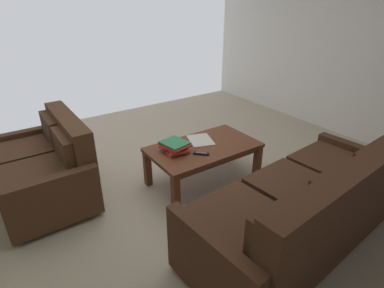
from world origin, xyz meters
The scene contains 8 objects.
ground_plane centered at (0.00, 0.00, 0.00)m, with size 5.85×5.37×0.01m, color #B7A88E.
wall_left centered at (-2.93, 0.00, 1.33)m, with size 0.12×5.37×2.66m, color white.
sofa_main centered at (-0.44, 1.33, 0.38)m, with size 2.10×1.01×0.88m.
loveseat_near centered at (1.13, -0.62, 0.35)m, with size 0.84×1.32×0.84m.
coffee_table centered at (-0.34, 0.07, 0.39)m, with size 1.18×0.68×0.45m.
book_stack centered at (-0.02, 0.01, 0.51)m, with size 0.29×0.31×0.11m.
tv_remote centered at (-0.21, 0.22, 0.46)m, with size 0.14×0.15×0.02m.
loose_magazine centered at (-0.40, -0.06, 0.46)m, with size 0.25×0.32×0.01m, color silver.
Camera 1 is at (1.42, 2.43, 1.92)m, focal length 28.48 mm.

